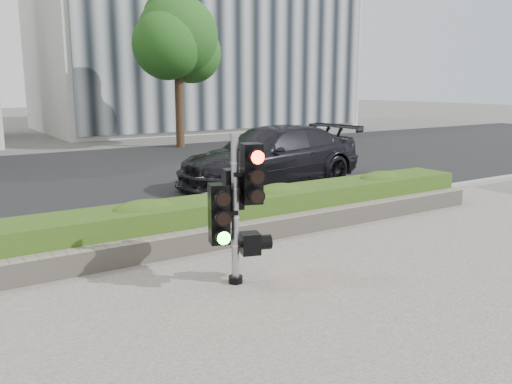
{
  "coord_description": "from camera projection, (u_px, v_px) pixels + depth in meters",
  "views": [
    {
      "loc": [
        -4.34,
        -5.73,
        2.72
      ],
      "look_at": [
        -0.26,
        0.6,
        1.2
      ],
      "focal_mm": 38.0,
      "sensor_mm": 36.0,
      "label": 1
    }
  ],
  "objects": [
    {
      "name": "tree_right",
      "position": [
        177.0,
        39.0,
        22.4
      ],
      "size": [
        4.1,
        3.58,
        6.53
      ],
      "color": "black",
      "rests_on": "ground"
    },
    {
      "name": "building_right",
      "position": [
        194.0,
        28.0,
        32.81
      ],
      "size": [
        18.0,
        10.0,
        12.0
      ],
      "primitive_type": "cube",
      "color": "#B7B7B2",
      "rests_on": "ground"
    },
    {
      "name": "hedge",
      "position": [
        208.0,
        218.0,
        9.59
      ],
      "size": [
        12.0,
        1.0,
        0.68
      ],
      "primitive_type": "cube",
      "color": "#598428",
      "rests_on": "sidewalk"
    },
    {
      "name": "curb",
      "position": [
        194.0,
        227.0,
        10.14
      ],
      "size": [
        60.0,
        0.25,
        0.12
      ],
      "primitive_type": "cube",
      "color": "gray",
      "rests_on": "ground"
    },
    {
      "name": "ground",
      "position": [
        295.0,
        281.0,
        7.56
      ],
      "size": [
        120.0,
        120.0,
        0.0
      ],
      "primitive_type": "plane",
      "color": "#51514C",
      "rests_on": "ground"
    },
    {
      "name": "traffic_signal",
      "position": [
        237.0,
        202.0,
        7.23
      ],
      "size": [
        0.76,
        0.62,
        2.05
      ],
      "rotation": [
        0.0,
        0.0,
        -0.3
      ],
      "color": "black",
      "rests_on": "sidewalk"
    },
    {
      "name": "road",
      "position": [
        89.0,
        177.0,
        15.79
      ],
      "size": [
        60.0,
        13.0,
        0.02
      ],
      "primitive_type": "cube",
      "color": "black",
      "rests_on": "ground"
    },
    {
      "name": "car_dark",
      "position": [
        271.0,
        156.0,
        14.45
      ],
      "size": [
        5.62,
        2.83,
        1.57
      ],
      "primitive_type": "imported",
      "rotation": [
        0.0,
        0.0,
        -1.45
      ],
      "color": "black",
      "rests_on": "road"
    },
    {
      "name": "stone_wall",
      "position": [
        227.0,
        236.0,
        9.09
      ],
      "size": [
        12.0,
        0.32,
        0.34
      ],
      "primitive_type": "cube",
      "color": "gray",
      "rests_on": "sidewalk"
    },
    {
      "name": "sidewalk",
      "position": [
        442.0,
        354.0,
        5.5
      ],
      "size": [
        16.0,
        11.0,
        0.03
      ],
      "primitive_type": "cube",
      "color": "#9E9389",
      "rests_on": "ground"
    }
  ]
}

